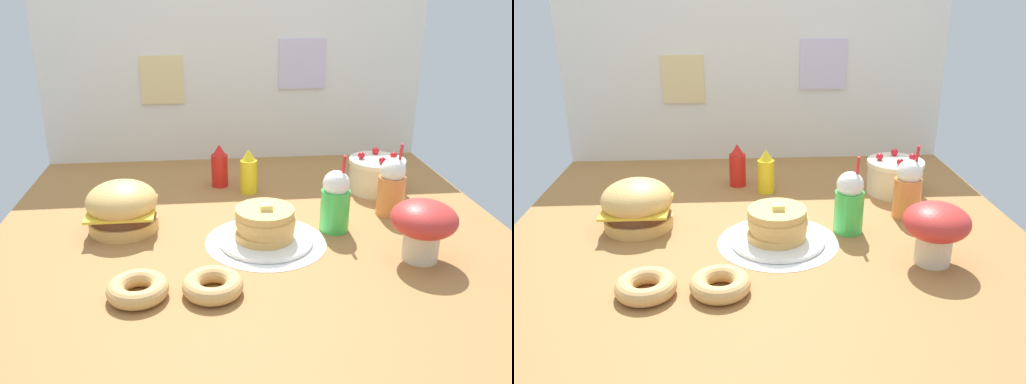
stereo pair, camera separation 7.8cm
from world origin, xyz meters
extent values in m
cube|color=#9E6B38|center=(0.00, 0.00, -0.01)|extent=(2.01, 1.92, 0.02)
cube|color=silver|center=(0.00, 0.96, 0.42)|extent=(2.01, 0.03, 0.85)
cube|color=beige|center=(-0.38, 0.93, 0.44)|extent=(0.22, 0.01, 0.25)
cube|color=silver|center=(0.35, 0.93, 0.51)|extent=(0.25, 0.01, 0.26)
cylinder|color=white|center=(0.04, -0.09, 0.00)|extent=(0.45, 0.45, 0.00)
cylinder|color=#DBA859|center=(-0.50, 0.08, 0.02)|extent=(0.27, 0.27, 0.05)
cylinder|color=#59331E|center=(-0.50, 0.08, 0.06)|extent=(0.25, 0.25, 0.04)
cube|color=yellow|center=(-0.50, 0.08, 0.09)|extent=(0.25, 0.25, 0.01)
ellipsoid|color=#E5B260|center=(-0.50, 0.08, 0.12)|extent=(0.27, 0.27, 0.15)
cylinder|color=white|center=(0.04, -0.09, 0.01)|extent=(0.35, 0.35, 0.02)
cylinder|color=#E0AD5B|center=(0.03, -0.08, 0.03)|extent=(0.22, 0.22, 0.03)
cylinder|color=#E0AD5B|center=(0.04, -0.08, 0.06)|extent=(0.21, 0.21, 0.03)
cylinder|color=#E0AD5B|center=(0.04, -0.09, 0.09)|extent=(0.22, 0.22, 0.03)
cylinder|color=#E0AD5B|center=(0.03, -0.08, 0.12)|extent=(0.22, 0.22, 0.03)
cube|color=#F7E072|center=(0.04, -0.09, 0.14)|extent=(0.05, 0.05, 0.02)
cylinder|color=beige|center=(0.61, 0.39, 0.07)|extent=(0.25, 0.25, 0.13)
cylinder|color=#F4EACC|center=(0.61, 0.39, 0.14)|extent=(0.26, 0.26, 0.02)
sphere|color=red|center=(0.68, 0.38, 0.17)|extent=(0.03, 0.03, 0.03)
sphere|color=red|center=(0.62, 0.46, 0.17)|extent=(0.03, 0.03, 0.03)
sphere|color=red|center=(0.53, 0.39, 0.17)|extent=(0.03, 0.03, 0.03)
sphere|color=red|center=(0.60, 0.31, 0.17)|extent=(0.03, 0.03, 0.03)
cylinder|color=red|center=(-0.11, 0.52, 0.08)|extent=(0.08, 0.08, 0.15)
cone|color=red|center=(-0.11, 0.52, 0.18)|extent=(0.06, 0.06, 0.05)
cylinder|color=yellow|center=(0.02, 0.43, 0.08)|extent=(0.08, 0.08, 0.15)
cone|color=yellow|center=(0.02, 0.43, 0.18)|extent=(0.06, 0.06, 0.05)
cylinder|color=green|center=(0.31, -0.01, 0.08)|extent=(0.11, 0.11, 0.16)
sphere|color=white|center=(0.31, -0.01, 0.19)|extent=(0.10, 0.10, 0.10)
cylinder|color=red|center=(0.34, -0.01, 0.23)|extent=(0.01, 0.04, 0.16)
cylinder|color=orange|center=(0.58, 0.12, 0.08)|extent=(0.11, 0.11, 0.16)
sphere|color=white|center=(0.58, 0.12, 0.19)|extent=(0.10, 0.10, 0.10)
cylinder|color=red|center=(0.60, 0.12, 0.23)|extent=(0.01, 0.04, 0.16)
torus|color=tan|center=(-0.40, -0.41, 0.03)|extent=(0.19, 0.19, 0.06)
torus|color=#D89ED8|center=(-0.40, -0.41, 0.03)|extent=(0.18, 0.18, 0.05)
torus|color=tan|center=(-0.17, -0.42, 0.03)|extent=(0.19, 0.19, 0.06)
torus|color=brown|center=(-0.17, -0.42, 0.03)|extent=(0.18, 0.18, 0.05)
cylinder|color=beige|center=(0.55, -0.27, 0.05)|extent=(0.12, 0.12, 0.10)
ellipsoid|color=red|center=(0.55, -0.27, 0.15)|extent=(0.23, 0.23, 0.12)
camera|label=1|loc=(-0.18, -1.81, 0.88)|focal=36.54mm
camera|label=2|loc=(-0.10, -1.81, 0.88)|focal=36.54mm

